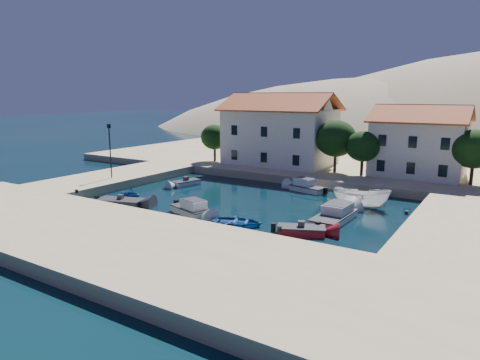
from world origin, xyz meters
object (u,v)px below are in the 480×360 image
Objects in this scene: cabin_cruiser_east at (334,216)px; boat_east at (361,207)px; lamppost at (110,146)px; cabin_cruiser_south at (190,209)px; building_mid at (419,140)px; rowboat_south at (237,225)px; building_left at (280,128)px.

cabin_cruiser_east reaches higher than boat_east.
cabin_cruiser_south is at bearing -16.03° from lamppost.
building_mid reaches higher than rowboat_south.
building_left reaches higher than building_mid.
lamppost reaches higher than rowboat_south.
boat_east is at bearing 59.04° from cabin_cruiser_south.
rowboat_south is 8.20m from cabin_cruiser_east.
building_mid is at bearing -5.65° from cabin_cruiser_east.
cabin_cruiser_south is 0.84× the size of boat_east.
cabin_cruiser_south is 16.01m from boat_east.
building_mid is (18.00, 1.00, -0.71)m from building_left.
building_left is 23.10m from lamppost.
building_mid is 36.21m from lamppost.
cabin_cruiser_east is 5.78m from boat_east.
cabin_cruiser_east is (11.65, 4.65, -0.00)m from cabin_cruiser_south.
lamppost is 1.16× the size of boat_east.
cabin_cruiser_south is 0.80× the size of cabin_cruiser_east.
building_mid reaches higher than cabin_cruiser_east.
lamppost is 16.32m from cabin_cruiser_south.
rowboat_south is at bearing -13.64° from lamppost.
cabin_cruiser_south is 5.46m from rowboat_south.
building_left is 3.24× the size of cabin_cruiser_south.
building_mid is 16.00m from boat_east.
cabin_cruiser_east is (26.78, 0.30, -4.28)m from lamppost.
cabin_cruiser_east is at bearing 40.35° from cabin_cruiser_south.
boat_east reaches higher than rowboat_south.
cabin_cruiser_east is at bearing 0.64° from lamppost.
cabin_cruiser_east is (15.28, -19.70, -5.46)m from building_left.
boat_east is (0.53, 5.73, -0.48)m from cabin_cruiser_east.
rowboat_south is (20.53, -4.98, -4.75)m from lamppost.
building_left reaches higher than lamppost.
boat_east is at bearing -98.31° from building_mid.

